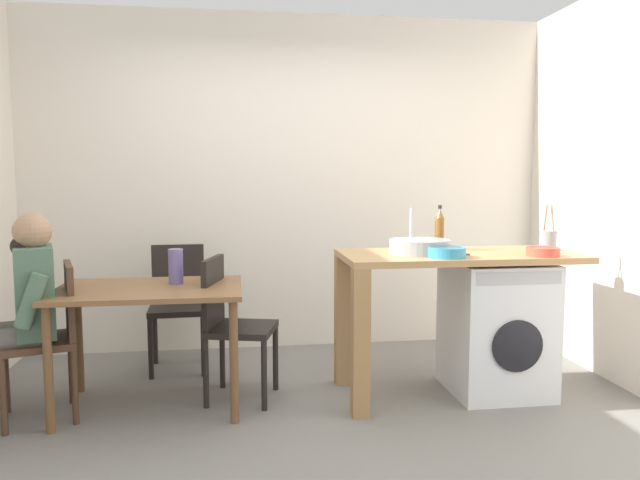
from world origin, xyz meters
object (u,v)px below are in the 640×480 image
Objects in this scene: chair_spare_by_wall at (178,299)px; utensil_crock at (548,240)px; colander at (543,251)px; vase at (176,266)px; washing_machine at (496,327)px; dining_table at (150,303)px; chair_opposite at (230,320)px; mixing_bowl at (447,252)px; seated_person at (19,306)px; chair_person_seat at (51,331)px; bottle_tall_green at (439,230)px.

chair_spare_by_wall is 2.63m from utensil_crock.
colander is 0.92× the size of vase.
washing_machine is 0.67m from utensil_crock.
dining_table is at bearing 178.67° from washing_machine.
mixing_bowl reaches higher than chair_opposite.
chair_opposite is at bearing -97.69° from seated_person.
chair_opposite is 4.14× the size of vase.
chair_person_seat is at bearing -165.70° from vase.
colander is at bearing 153.22° from chair_spare_by_wall.
chair_person_seat reaches higher than dining_table.
washing_machine is 4.30× the size of colander.
colander is at bearing -9.38° from vase.
colander is (2.28, -1.04, 0.44)m from chair_spare_by_wall.
chair_opposite is at bearing -178.16° from bottle_tall_green.
vase is (0.85, 0.23, 0.18)m from seated_person.
dining_table is 0.50m from chair_opposite.
utensil_crock is (2.08, -0.07, 0.48)m from chair_opposite.
chair_opposite is 3.91× the size of mixing_bowl.
chair_opposite is 2.14m from utensil_crock.
mixing_bowl reaches higher than dining_table.
bottle_tall_green is 0.72m from utensil_crock.
colander reaches higher than chair_person_seat.
chair_opposite is at bearing -98.88° from chair_person_seat.
seated_person reaches higher than vase.
chair_opposite is 1.72m from washing_machine.
chair_person_seat is 2.37m from mixing_bowl.
washing_machine is 0.73m from bottle_tall_green.
chair_spare_by_wall is 2.25m from washing_machine.
dining_table is 3.69× the size of bottle_tall_green.
chair_spare_by_wall is (-0.38, 0.71, 0.00)m from chair_opposite.
colander is (1.90, -0.34, 0.44)m from chair_opposite.
bottle_tall_green is at bearing 154.13° from washing_machine.
chair_spare_by_wall is at bearing 159.38° from bottle_tall_green.
chair_person_seat is 1.07m from chair_spare_by_wall.
utensil_crock is 2.42m from vase.
chair_opposite is 0.80m from chair_spare_by_wall.
washing_machine is 2.87× the size of utensil_crock.
chair_person_seat is 2.74m from washing_machine.
mixing_bowl is 0.83m from utensil_crock.
seated_person reaches higher than dining_table.
chair_opposite is 1.05× the size of washing_machine.
mixing_bowl is 0.61m from colander.
utensil_crock is 0.33m from colander.
utensil_crock is at bearing 103.03° from chair_opposite.
mixing_bowl is at bearing 146.38° from chair_spare_by_wall.
seated_person reaches higher than mixing_bowl.
bottle_tall_green is 1.49× the size of colander.
seated_person is 2.91m from washing_machine.
seated_person is 4.03× the size of bottle_tall_green.
colander is (0.53, -0.38, -0.10)m from bottle_tall_green.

